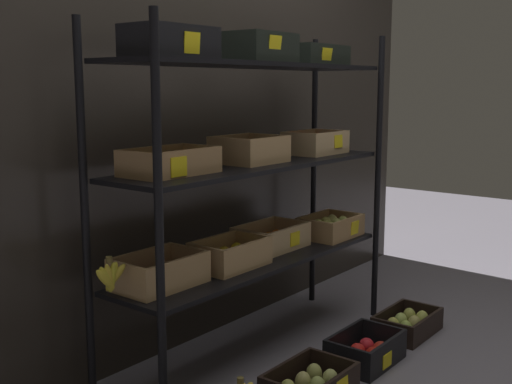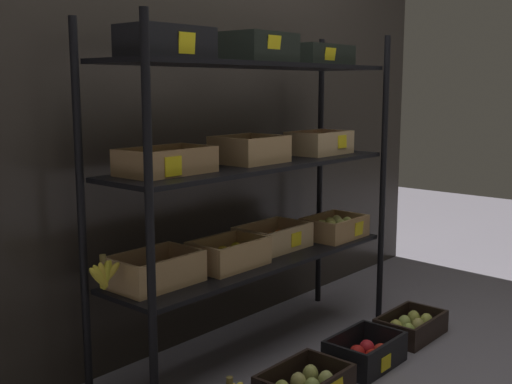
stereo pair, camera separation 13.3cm
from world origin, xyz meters
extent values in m
plane|color=slate|center=(0.00, 0.00, 0.00)|extent=(10.00, 10.00, 0.00)
cube|color=#2D2823|center=(0.00, 0.41, 1.15)|extent=(3.99, 0.12, 2.30)
cylinder|color=black|center=(-0.80, -0.21, 0.76)|extent=(0.03, 0.03, 1.52)
cylinder|color=black|center=(0.80, -0.21, 0.76)|extent=(0.03, 0.03, 1.52)
cylinder|color=black|center=(-0.80, 0.21, 0.76)|extent=(0.03, 0.03, 1.52)
cylinder|color=black|center=(0.80, 0.21, 0.76)|extent=(0.03, 0.03, 1.52)
cube|color=black|center=(0.00, 0.00, 0.45)|extent=(1.56, 0.38, 0.02)
cube|color=black|center=(0.00, 0.00, 0.90)|extent=(1.56, 0.38, 0.02)
cube|color=black|center=(0.00, 0.00, 1.35)|extent=(1.56, 0.38, 0.02)
cube|color=tan|center=(-0.57, 0.04, 0.47)|extent=(0.36, 0.24, 0.01)
cube|color=tan|center=(-0.57, -0.07, 0.53)|extent=(0.36, 0.02, 0.12)
cube|color=tan|center=(-0.57, 0.15, 0.53)|extent=(0.36, 0.02, 0.12)
cube|color=tan|center=(-0.74, 0.04, 0.53)|extent=(0.02, 0.20, 0.12)
cube|color=tan|center=(-0.40, 0.04, 0.53)|extent=(0.02, 0.20, 0.12)
sphere|color=#611F51|center=(-0.68, -0.01, 0.50)|extent=(0.05, 0.05, 0.05)
sphere|color=#5F2549|center=(-0.63, -0.01, 0.50)|extent=(0.05, 0.05, 0.05)
sphere|color=#631F4B|center=(-0.57, -0.01, 0.50)|extent=(0.05, 0.05, 0.05)
sphere|color=#641C46|center=(-0.51, -0.01, 0.50)|extent=(0.05, 0.05, 0.05)
sphere|color=#681F53|center=(-0.46, -0.01, 0.50)|extent=(0.05, 0.05, 0.05)
sphere|color=#6B295A|center=(-0.68, 0.05, 0.50)|extent=(0.05, 0.05, 0.05)
sphere|color=#6B1752|center=(-0.63, 0.04, 0.50)|extent=(0.05, 0.05, 0.05)
sphere|color=#63234D|center=(-0.57, 0.04, 0.50)|extent=(0.05, 0.05, 0.05)
sphere|color=#661B52|center=(-0.52, 0.05, 0.50)|extent=(0.05, 0.05, 0.05)
sphere|color=#622546|center=(-0.46, 0.04, 0.50)|extent=(0.05, 0.05, 0.05)
sphere|color=#682347|center=(-0.68, 0.09, 0.50)|extent=(0.05, 0.05, 0.05)
sphere|color=#562B5D|center=(-0.63, 0.10, 0.50)|extent=(0.05, 0.05, 0.05)
sphere|color=#5F1C50|center=(-0.57, 0.10, 0.50)|extent=(0.05, 0.05, 0.05)
sphere|color=#542452|center=(-0.52, 0.09, 0.50)|extent=(0.05, 0.05, 0.05)
sphere|color=#5F2054|center=(-0.46, 0.10, 0.50)|extent=(0.05, 0.05, 0.05)
cube|color=tan|center=(-0.19, 0.00, 0.47)|extent=(0.34, 0.22, 0.01)
cube|color=tan|center=(-0.19, -0.10, 0.53)|extent=(0.34, 0.02, 0.11)
cube|color=tan|center=(-0.19, 0.10, 0.53)|extent=(0.34, 0.02, 0.11)
cube|color=tan|center=(-0.35, 0.00, 0.53)|extent=(0.02, 0.19, 0.11)
cube|color=tan|center=(-0.03, 0.00, 0.53)|extent=(0.02, 0.19, 0.11)
ellipsoid|color=yellow|center=(-0.27, -0.03, 0.52)|extent=(0.06, 0.06, 0.08)
ellipsoid|color=yellow|center=(-0.19, -0.03, 0.52)|extent=(0.06, 0.06, 0.08)
ellipsoid|color=yellow|center=(-0.10, -0.03, 0.52)|extent=(0.06, 0.06, 0.08)
ellipsoid|color=yellow|center=(-0.27, 0.03, 0.52)|extent=(0.06, 0.06, 0.08)
ellipsoid|color=yellow|center=(-0.19, 0.03, 0.52)|extent=(0.06, 0.06, 0.08)
ellipsoid|color=yellow|center=(-0.10, 0.03, 0.52)|extent=(0.06, 0.06, 0.08)
cube|color=tan|center=(0.19, 0.05, 0.47)|extent=(0.36, 0.23, 0.01)
cube|color=tan|center=(0.19, -0.06, 0.53)|extent=(0.36, 0.02, 0.11)
cube|color=tan|center=(0.19, 0.16, 0.53)|extent=(0.36, 0.02, 0.11)
cube|color=tan|center=(0.02, 0.05, 0.53)|extent=(0.02, 0.20, 0.11)
cube|color=tan|center=(0.36, 0.05, 0.53)|extent=(0.02, 0.20, 0.11)
sphere|color=orange|center=(0.09, 0.02, 0.51)|extent=(0.06, 0.06, 0.06)
sphere|color=orange|center=(0.15, 0.02, 0.51)|extent=(0.06, 0.06, 0.06)
sphere|color=orange|center=(0.22, 0.02, 0.51)|extent=(0.06, 0.06, 0.06)
sphere|color=orange|center=(0.29, 0.02, 0.51)|extent=(0.06, 0.06, 0.06)
sphere|color=orange|center=(0.09, 0.09, 0.51)|extent=(0.06, 0.06, 0.06)
sphere|color=orange|center=(0.16, 0.09, 0.51)|extent=(0.06, 0.06, 0.06)
sphere|color=orange|center=(0.22, 0.09, 0.51)|extent=(0.06, 0.06, 0.06)
sphere|color=orange|center=(0.29, 0.09, 0.51)|extent=(0.06, 0.06, 0.06)
cube|color=yellow|center=(0.22, -0.07, 0.52)|extent=(0.08, 0.01, 0.07)
cube|color=#A87F51|center=(0.59, -0.04, 0.47)|extent=(0.33, 0.23, 0.01)
cube|color=#A87F51|center=(0.59, -0.15, 0.53)|extent=(0.33, 0.02, 0.10)
cube|color=#A87F51|center=(0.59, 0.07, 0.53)|extent=(0.33, 0.02, 0.10)
cube|color=#A87F51|center=(0.43, -0.04, 0.53)|extent=(0.02, 0.20, 0.10)
cube|color=#A87F51|center=(0.74, -0.04, 0.53)|extent=(0.02, 0.20, 0.10)
ellipsoid|color=#BFBE54|center=(0.51, -0.08, 0.52)|extent=(0.07, 0.07, 0.09)
ellipsoid|color=#B3B958|center=(0.59, -0.08, 0.52)|extent=(0.07, 0.07, 0.09)
ellipsoid|color=#B5BD55|center=(0.66, -0.07, 0.52)|extent=(0.07, 0.07, 0.09)
ellipsoid|color=#B2AD4F|center=(0.51, -0.01, 0.52)|extent=(0.07, 0.07, 0.09)
ellipsoid|color=#B8B24E|center=(0.59, -0.01, 0.52)|extent=(0.07, 0.07, 0.09)
ellipsoid|color=tan|center=(0.66, -0.01, 0.52)|extent=(0.07, 0.07, 0.09)
cube|color=yellow|center=(0.64, -0.16, 0.52)|extent=(0.07, 0.01, 0.07)
cube|color=#A87F51|center=(-0.51, 0.03, 0.92)|extent=(0.38, 0.22, 0.01)
cube|color=#A87F51|center=(-0.51, -0.07, 0.97)|extent=(0.38, 0.02, 0.09)
cube|color=#A87F51|center=(-0.51, 0.14, 0.97)|extent=(0.38, 0.02, 0.09)
cube|color=#A87F51|center=(-0.69, 0.03, 0.97)|extent=(0.02, 0.19, 0.09)
cube|color=#A87F51|center=(-0.33, 0.03, 0.97)|extent=(0.02, 0.19, 0.09)
sphere|color=#D3BB56|center=(-0.60, 0.00, 0.96)|extent=(0.07, 0.07, 0.07)
sphere|color=#E0BD55|center=(-0.51, 0.00, 0.96)|extent=(0.07, 0.07, 0.07)
sphere|color=#D0BF57|center=(-0.42, 0.00, 0.96)|extent=(0.07, 0.07, 0.07)
sphere|color=#E5B754|center=(-0.59, 0.06, 0.96)|extent=(0.07, 0.07, 0.07)
sphere|color=#D9C44E|center=(-0.51, 0.07, 0.96)|extent=(0.07, 0.07, 0.07)
sphere|color=#DAC751|center=(-0.42, 0.06, 0.96)|extent=(0.07, 0.07, 0.07)
cube|color=yellow|center=(-0.57, -0.08, 0.96)|extent=(0.08, 0.00, 0.08)
cube|color=tan|center=(-0.01, 0.03, 0.92)|extent=(0.30, 0.25, 0.01)
cube|color=tan|center=(-0.01, -0.08, 0.98)|extent=(0.30, 0.02, 0.11)
cube|color=tan|center=(-0.01, 0.15, 0.98)|extent=(0.30, 0.02, 0.11)
cube|color=tan|center=(-0.15, 0.03, 0.98)|extent=(0.02, 0.22, 0.11)
cube|color=tan|center=(0.14, 0.03, 0.98)|extent=(0.02, 0.22, 0.11)
ellipsoid|color=brown|center=(-0.08, 0.00, 0.96)|extent=(0.05, 0.05, 0.07)
ellipsoid|color=brown|center=(-0.01, -0.01, 0.96)|extent=(0.05, 0.05, 0.07)
ellipsoid|color=brown|center=(0.07, -0.01, 0.96)|extent=(0.05, 0.05, 0.07)
ellipsoid|color=brown|center=(-0.08, 0.08, 0.96)|extent=(0.05, 0.05, 0.07)
ellipsoid|color=brown|center=(-0.01, 0.07, 0.96)|extent=(0.05, 0.05, 0.07)
ellipsoid|color=brown|center=(0.06, 0.08, 0.96)|extent=(0.05, 0.05, 0.07)
cube|color=tan|center=(0.51, 0.01, 0.92)|extent=(0.32, 0.22, 0.01)
cube|color=tan|center=(0.51, -0.09, 0.98)|extent=(0.32, 0.02, 0.11)
cube|color=tan|center=(0.51, 0.11, 0.98)|extent=(0.32, 0.02, 0.11)
cube|color=tan|center=(0.35, 0.01, 0.98)|extent=(0.02, 0.18, 0.11)
cube|color=tan|center=(0.66, 0.01, 0.98)|extent=(0.02, 0.18, 0.11)
sphere|color=red|center=(0.46, -0.02, 0.96)|extent=(0.07, 0.07, 0.07)
sphere|color=red|center=(0.57, -0.02, 0.96)|extent=(0.07, 0.07, 0.07)
sphere|color=red|center=(0.46, 0.04, 0.96)|extent=(0.07, 0.07, 0.07)
sphere|color=red|center=(0.56, 0.04, 0.96)|extent=(0.07, 0.07, 0.07)
cube|color=yellow|center=(0.56, -0.10, 0.98)|extent=(0.08, 0.01, 0.07)
cube|color=black|center=(-0.51, 0.01, 1.37)|extent=(0.36, 0.21, 0.01)
cube|color=black|center=(-0.51, -0.08, 1.43)|extent=(0.36, 0.02, 0.11)
cube|color=black|center=(-0.51, 0.11, 1.43)|extent=(0.36, 0.02, 0.11)
cube|color=black|center=(-0.68, 0.01, 1.43)|extent=(0.02, 0.18, 0.11)
cube|color=black|center=(-0.34, 0.01, 1.43)|extent=(0.02, 0.18, 0.11)
sphere|color=orange|center=(-0.60, -0.02, 1.41)|extent=(0.07, 0.07, 0.07)
sphere|color=orange|center=(-0.52, -0.01, 1.41)|extent=(0.07, 0.07, 0.07)
sphere|color=orange|center=(-0.43, -0.01, 1.41)|extent=(0.07, 0.07, 0.07)
sphere|color=orange|center=(-0.59, 0.04, 1.41)|extent=(0.07, 0.07, 0.07)
sphere|color=orange|center=(-0.51, 0.05, 1.41)|extent=(0.07, 0.07, 0.07)
sphere|color=orange|center=(-0.42, 0.04, 1.41)|extent=(0.07, 0.07, 0.07)
cube|color=yellow|center=(-0.50, -0.09, 1.42)|extent=(0.08, 0.01, 0.08)
cube|color=black|center=(0.01, 0.01, 1.37)|extent=(0.32, 0.26, 0.01)
cube|color=black|center=(0.01, -0.11, 1.43)|extent=(0.32, 0.02, 0.12)
cube|color=black|center=(0.01, 0.13, 1.43)|extent=(0.32, 0.02, 0.12)
cube|color=black|center=(-0.14, 0.01, 1.43)|extent=(0.02, 0.23, 0.12)
cube|color=black|center=(0.16, 0.01, 1.43)|extent=(0.02, 0.23, 0.12)
sphere|color=#84C743|center=(-0.05, -0.03, 1.41)|extent=(0.07, 0.07, 0.07)
sphere|color=#80BC49|center=(0.06, -0.03, 1.41)|extent=(0.07, 0.07, 0.07)
sphere|color=#84B230|center=(-0.04, 0.05, 1.41)|extent=(0.07, 0.07, 0.07)
sphere|color=#95BA43|center=(0.05, 0.04, 1.41)|extent=(0.07, 0.07, 0.07)
cube|color=yellow|center=(-0.02, -0.12, 1.44)|extent=(0.08, 0.01, 0.06)
cube|color=black|center=(0.51, 0.05, 1.37)|extent=(0.38, 0.25, 0.01)
cube|color=black|center=(0.51, -0.07, 1.42)|extent=(0.38, 0.02, 0.09)
cube|color=black|center=(0.51, 0.17, 1.42)|extent=(0.38, 0.02, 0.09)
cube|color=black|center=(0.33, 0.05, 1.42)|extent=(0.02, 0.22, 0.09)
cube|color=black|center=(0.69, 0.05, 1.42)|extent=(0.02, 0.22, 0.09)
sphere|color=#5B1A54|center=(0.39, -0.01, 1.40)|extent=(0.05, 0.05, 0.05)
sphere|color=#5B2247|center=(0.45, -0.01, 1.40)|extent=(0.05, 0.05, 0.05)
sphere|color=#59264F|center=(0.51, -0.01, 1.40)|extent=(0.05, 0.05, 0.05)
sphere|color=#561D5A|center=(0.57, -0.01, 1.40)|extent=(0.05, 0.05, 0.05)
sphere|color=#602B5D|center=(0.63, -0.01, 1.40)|extent=(0.05, 0.05, 0.05)
sphere|color=#581E56|center=(0.40, 0.05, 1.40)|extent=(0.05, 0.05, 0.05)
sphere|color=#6D2945|center=(0.46, 0.05, 1.40)|extent=(0.05, 0.05, 0.05)
sphere|color=#582546|center=(0.51, 0.05, 1.40)|extent=(0.05, 0.05, 0.05)
sphere|color=#67285B|center=(0.57, 0.05, 1.40)|extent=(0.05, 0.05, 0.05)
sphere|color=#5E2E51|center=(0.63, 0.05, 1.40)|extent=(0.05, 0.05, 0.05)
sphere|color=#552A5D|center=(0.40, 0.11, 1.40)|extent=(0.05, 0.05, 0.05)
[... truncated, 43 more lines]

